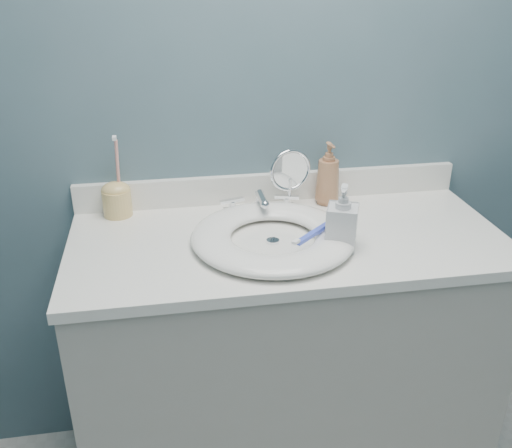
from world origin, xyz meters
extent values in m
cube|color=#466069|center=(0.00, 1.25, 1.20)|extent=(2.20, 0.02, 2.40)
cube|color=#AEA89F|center=(0.00, 0.97, 0.42)|extent=(1.20, 0.55, 0.85)
cube|color=white|center=(0.00, 0.97, 0.86)|extent=(1.22, 0.57, 0.03)
cube|color=white|center=(0.00, 1.24, 0.93)|extent=(1.22, 0.02, 0.09)
cylinder|color=silver|center=(-0.05, 0.94, 0.88)|extent=(0.04, 0.04, 0.01)
cube|color=silver|center=(-0.05, 1.16, 0.89)|extent=(0.22, 0.05, 0.01)
cylinder|color=silver|center=(-0.05, 1.16, 0.92)|extent=(0.03, 0.03, 0.06)
cylinder|color=silver|center=(-0.05, 1.11, 0.94)|extent=(0.02, 0.09, 0.02)
sphere|color=silver|center=(-0.05, 1.06, 0.94)|extent=(0.03, 0.03, 0.03)
cylinder|color=silver|center=(-0.14, 1.16, 0.90)|extent=(0.02, 0.02, 0.03)
cube|color=silver|center=(-0.14, 1.16, 0.92)|extent=(0.08, 0.03, 0.01)
cylinder|color=silver|center=(0.04, 1.16, 0.90)|extent=(0.02, 0.02, 0.03)
cube|color=silver|center=(0.04, 1.16, 0.92)|extent=(0.08, 0.03, 0.01)
cylinder|color=silver|center=(0.04, 1.15, 0.88)|extent=(0.08, 0.08, 0.01)
cylinder|color=silver|center=(0.04, 1.15, 0.93)|extent=(0.01, 0.01, 0.10)
torus|color=silver|center=(0.04, 1.15, 1.01)|extent=(0.13, 0.04, 0.13)
cylinder|color=white|center=(0.04, 1.15, 1.01)|extent=(0.11, 0.03, 0.11)
imported|color=#A66F4B|center=(0.17, 1.19, 0.98)|extent=(0.08, 0.08, 0.20)
imported|color=silver|center=(0.12, 0.89, 0.97)|extent=(0.11, 0.11, 0.18)
cylinder|color=#DFBB6F|center=(-0.48, 1.20, 0.92)|extent=(0.09, 0.09, 0.08)
ellipsoid|color=#DFBB6F|center=(-0.48, 1.20, 0.96)|extent=(0.09, 0.07, 0.05)
cylinder|color=#F19689|center=(-0.46, 1.20, 1.04)|extent=(0.02, 0.03, 0.16)
cube|color=white|center=(-0.46, 1.20, 1.12)|extent=(0.01, 0.02, 0.01)
cube|color=blue|center=(0.05, 0.90, 0.92)|extent=(0.13, 0.11, 0.01)
cube|color=white|center=(-0.01, 0.84, 0.93)|extent=(0.03, 0.02, 0.01)
camera|label=1|loc=(-0.33, -0.42, 1.60)|focal=40.00mm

